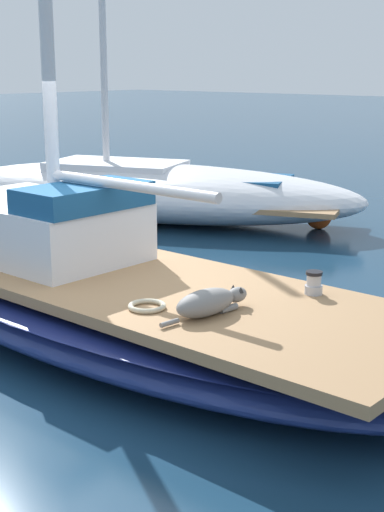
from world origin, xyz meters
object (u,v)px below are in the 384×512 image
(coiled_rope, at_px, (147,306))
(moored_boat_starboard_side, at_px, (148,190))
(deck_winch, at_px, (314,283))
(mooring_buoy, at_px, (319,216))
(dog_grey, at_px, (209,302))
(sailboat_main, at_px, (116,305))

(coiled_rope, relative_size, moored_boat_starboard_side, 0.04)
(deck_winch, xyz_separation_m, mooring_buoy, (5.07, 3.06, -0.54))
(dog_grey, xyz_separation_m, deck_winch, (1.06, -0.34, -0.01))
(dog_grey, xyz_separation_m, moored_boat_starboard_side, (4.81, 5.43, -0.23))
(coiled_rope, bearing_deg, sailboat_main, 60.26)
(mooring_buoy, bearing_deg, moored_boat_starboard_side, 115.82)
(deck_winch, xyz_separation_m, coiled_rope, (-1.28, 0.83, -0.08))
(sailboat_main, distance_m, coiled_rope, 1.19)
(deck_winch, bearing_deg, coiled_rope, 146.96)
(deck_winch, height_order, mooring_buoy, deck_winch)
(mooring_buoy, bearing_deg, deck_winch, -148.88)
(sailboat_main, bearing_deg, deck_winch, -68.67)
(moored_boat_starboard_side, distance_m, mooring_buoy, 3.03)
(sailboat_main, distance_m, deck_winch, 2.00)
(sailboat_main, bearing_deg, coiled_rope, -119.74)
(dog_grey, distance_m, coiled_rope, 0.55)
(sailboat_main, xyz_separation_m, mooring_buoy, (5.78, 1.24, -0.12))
(sailboat_main, xyz_separation_m, coiled_rope, (-0.57, -0.99, 0.35))
(deck_winch, height_order, moored_boat_starboard_side, moored_boat_starboard_side)
(coiled_rope, bearing_deg, mooring_buoy, 19.34)
(coiled_rope, height_order, mooring_buoy, coiled_rope)
(coiled_rope, distance_m, mooring_buoy, 6.74)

